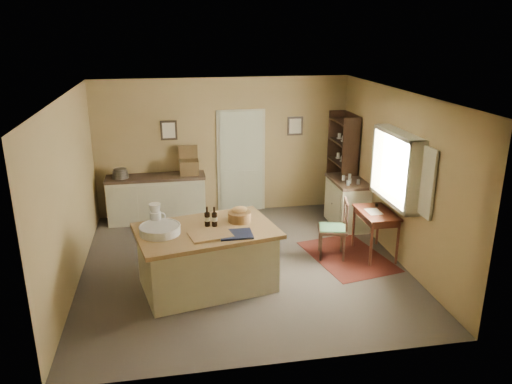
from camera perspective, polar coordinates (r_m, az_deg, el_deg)
ground at (r=8.06m, az=-1.50°, el=-8.30°), size 5.00×5.00×0.00m
wall_back at (r=9.94m, az=-3.75°, el=5.18°), size 5.00×0.10×2.70m
wall_front at (r=5.26m, az=2.51°, el=-7.25°), size 5.00×0.10×2.70m
wall_left at (r=7.61m, az=-20.54°, el=-0.16°), size 0.10×5.00×2.70m
wall_right at (r=8.28m, az=15.80°, el=1.77°), size 0.10×5.00×2.70m
ceiling at (r=7.25m, az=-1.69°, el=11.11°), size 5.00×5.00×0.00m
door at (r=10.03m, az=-1.70°, el=3.59°), size 0.97×0.06×2.11m
framed_prints at (r=9.86m, az=-2.61°, el=7.30°), size 2.82×0.02×0.38m
window at (r=8.02m, az=16.03°, el=2.71°), size 0.25×1.99×1.12m
work_island at (r=7.26m, az=-5.72°, el=-7.32°), size 2.14×1.63×1.20m
sideboard at (r=9.84m, az=-11.23°, el=-0.55°), size 1.88×0.54×1.18m
rug at (r=8.46m, az=10.41°, el=-7.24°), size 1.38×1.78×0.01m
writing_desk at (r=8.36m, az=13.56°, el=-2.83°), size 0.52×0.85×0.82m
desk_chair at (r=8.22m, az=8.70°, el=-4.24°), size 0.55×0.55×0.97m
right_cabinet at (r=9.59m, az=10.37°, el=-1.16°), size 0.59×1.05×0.99m
shelving_unit at (r=10.08m, az=10.05°, el=3.12°), size 0.34×0.91×2.02m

